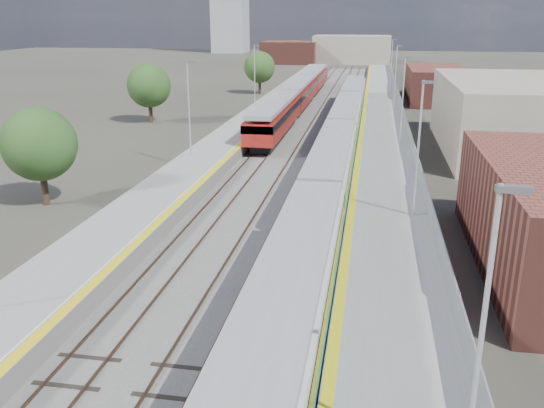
# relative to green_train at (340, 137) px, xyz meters

# --- Properties ---
(ground) EXTENTS (320.00, 320.00, 0.00)m
(ground) POSITION_rel_green_train_xyz_m (-1.50, 12.08, -2.13)
(ground) COLOR #47443A
(ground) RESTS_ON ground
(ballast_bed) EXTENTS (10.50, 155.00, 0.06)m
(ballast_bed) POSITION_rel_green_train_xyz_m (-3.75, 14.58, -2.10)
(ballast_bed) COLOR #565451
(ballast_bed) RESTS_ON ground
(tracks) EXTENTS (8.96, 160.00, 0.17)m
(tracks) POSITION_rel_green_train_xyz_m (-3.15, 16.25, -2.02)
(tracks) COLOR #4C3323
(tracks) RESTS_ON ground
(platform_right) EXTENTS (4.70, 155.00, 8.52)m
(platform_right) POSITION_rel_green_train_xyz_m (3.78, 14.57, -1.60)
(platform_right) COLOR slate
(platform_right) RESTS_ON ground
(platform_left) EXTENTS (4.30, 155.00, 8.52)m
(platform_left) POSITION_rel_green_train_xyz_m (-10.55, 14.57, -1.61)
(platform_left) COLOR slate
(platform_left) RESTS_ON ground
(buildings) EXTENTS (72.00, 185.50, 40.00)m
(buildings) POSITION_rel_green_train_xyz_m (-19.62, 100.67, 8.57)
(buildings) COLOR brown
(buildings) RESTS_ON ground
(green_train) EXTENTS (2.75, 76.56, 3.02)m
(green_train) POSITION_rel_green_train_xyz_m (0.00, 0.00, 0.00)
(green_train) COLOR black
(green_train) RESTS_ON ground
(red_train) EXTENTS (2.84, 57.60, 3.58)m
(red_train) POSITION_rel_green_train_xyz_m (-7.00, 28.51, -0.01)
(red_train) COLOR black
(red_train) RESTS_ON ground
(tree_a) EXTENTS (4.70, 4.70, 6.37)m
(tree_a) POSITION_rel_green_train_xyz_m (-18.14, -14.81, 1.88)
(tree_a) COLOR #382619
(tree_a) RESTS_ON ground
(tree_b) EXTENTS (4.95, 4.95, 6.71)m
(tree_b) POSITION_rel_green_train_xyz_m (-22.66, 15.52, 2.09)
(tree_b) COLOR #382619
(tree_b) RESTS_ON ground
(tree_c) EXTENTS (4.88, 4.88, 6.61)m
(tree_c) POSITION_rel_green_train_xyz_m (-15.24, 43.41, 2.03)
(tree_c) COLOR #382619
(tree_c) RESTS_ON ground
(tree_d) EXTENTS (4.45, 4.45, 6.03)m
(tree_d) POSITION_rel_green_train_xyz_m (20.25, 25.32, 1.66)
(tree_d) COLOR #382619
(tree_d) RESTS_ON ground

